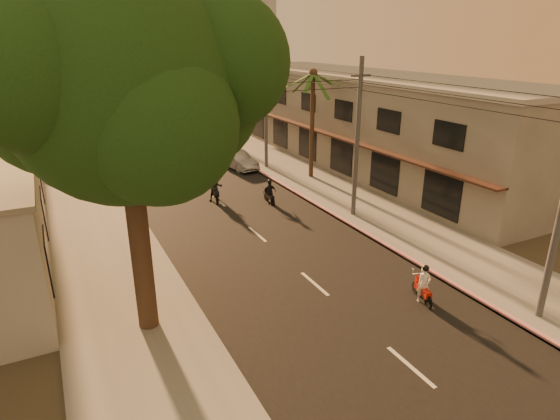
# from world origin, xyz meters

# --- Properties ---
(ground) EXTENTS (160.00, 160.00, 0.00)m
(ground) POSITION_xyz_m (0.00, 0.00, 0.00)
(ground) COLOR #383023
(ground) RESTS_ON ground
(road) EXTENTS (10.00, 140.00, 0.02)m
(road) POSITION_xyz_m (0.00, 20.00, 0.01)
(road) COLOR black
(road) RESTS_ON ground
(sidewalk_right) EXTENTS (5.00, 140.00, 0.12)m
(sidewalk_right) POSITION_xyz_m (7.50, 20.00, 0.06)
(sidewalk_right) COLOR slate
(sidewalk_right) RESTS_ON ground
(sidewalk_left) EXTENTS (5.00, 140.00, 0.12)m
(sidewalk_left) POSITION_xyz_m (-7.50, 20.00, 0.06)
(sidewalk_left) COLOR slate
(sidewalk_left) RESTS_ON ground
(curb_stripe) EXTENTS (0.20, 60.00, 0.20)m
(curb_stripe) POSITION_xyz_m (5.10, 15.00, 0.10)
(curb_stripe) COLOR red
(curb_stripe) RESTS_ON ground
(shophouse_row) EXTENTS (8.80, 34.20, 7.30)m
(shophouse_row) POSITION_xyz_m (13.95, 18.00, 3.65)
(shophouse_row) COLOR gray
(shophouse_row) RESTS_ON ground
(distant_tower) EXTENTS (12.10, 12.10, 28.00)m
(distant_tower) POSITION_xyz_m (16.00, 56.00, 14.00)
(distant_tower) COLOR #B7B5B2
(distant_tower) RESTS_ON ground
(broadleaf_tree) EXTENTS (9.60, 8.70, 12.10)m
(broadleaf_tree) POSITION_xyz_m (-6.61, 2.14, 8.48)
(broadleaf_tree) COLOR black
(broadleaf_tree) RESTS_ON ground
(palm_tree) EXTENTS (5.00, 5.00, 8.20)m
(palm_tree) POSITION_xyz_m (8.00, 16.00, 7.15)
(palm_tree) COLOR black
(palm_tree) RESTS_ON ground
(utility_poles) EXTENTS (1.20, 48.26, 9.00)m
(utility_poles) POSITION_xyz_m (6.20, 20.00, 6.54)
(utility_poles) COLOR #38383A
(utility_poles) RESTS_ON ground
(filler_right) EXTENTS (8.00, 14.00, 6.00)m
(filler_right) POSITION_xyz_m (14.00, 45.00, 3.00)
(filler_right) COLOR gray
(filler_right) RESTS_ON ground
(scooter_red) EXTENTS (0.83, 1.59, 1.60)m
(scooter_red) POSITION_xyz_m (3.14, -1.10, 0.72)
(scooter_red) COLOR black
(scooter_red) RESTS_ON ground
(scooter_mid_a) EXTENTS (1.19, 1.99, 1.98)m
(scooter_mid_a) POSITION_xyz_m (-0.15, 14.15, 0.90)
(scooter_mid_a) COLOR black
(scooter_mid_a) RESTS_ON ground
(scooter_mid_b) EXTENTS (0.92, 1.62, 1.58)m
(scooter_mid_b) POSITION_xyz_m (2.75, 12.19, 0.71)
(scooter_mid_b) COLOR black
(scooter_mid_b) RESTS_ON ground
(scooter_far_a) EXTENTS (0.98, 1.67, 1.66)m
(scooter_far_a) POSITION_xyz_m (0.38, 26.58, 0.75)
(scooter_far_a) COLOR black
(scooter_far_a) RESTS_ON ground
(scooter_far_b) EXTENTS (1.18, 1.96, 1.93)m
(scooter_far_b) POSITION_xyz_m (2.31, 29.93, 0.88)
(scooter_far_b) COLOR black
(scooter_far_b) RESTS_ON ground
(parked_car) EXTENTS (2.86, 4.74, 1.40)m
(parked_car) POSITION_xyz_m (4.08, 20.86, 0.70)
(parked_car) COLOR gray
(parked_car) RESTS_ON ground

